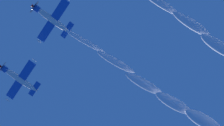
{
  "coord_description": "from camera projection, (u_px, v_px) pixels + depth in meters",
  "views": [
    {
      "loc": [
        29.29,
        3.99,
        1.5
      ],
      "look_at": [
        -0.4,
        11.72,
        87.78
      ],
      "focal_mm": 78.62,
      "sensor_mm": 36.0,
      "label": 1
    }
  ],
  "objects": [
    {
      "name": "airplane_outer_left",
      "position": [
        19.0,
        78.0,
        95.32
      ],
      "size": [
        9.67,
        8.77,
        3.3
      ],
      "color": "silver"
    },
    {
      "name": "airplane_right_wingman",
      "position": [
        51.0,
        19.0,
        91.77
      ],
      "size": [
        9.71,
        8.76,
        3.44
      ],
      "color": "silver"
    }
  ]
}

